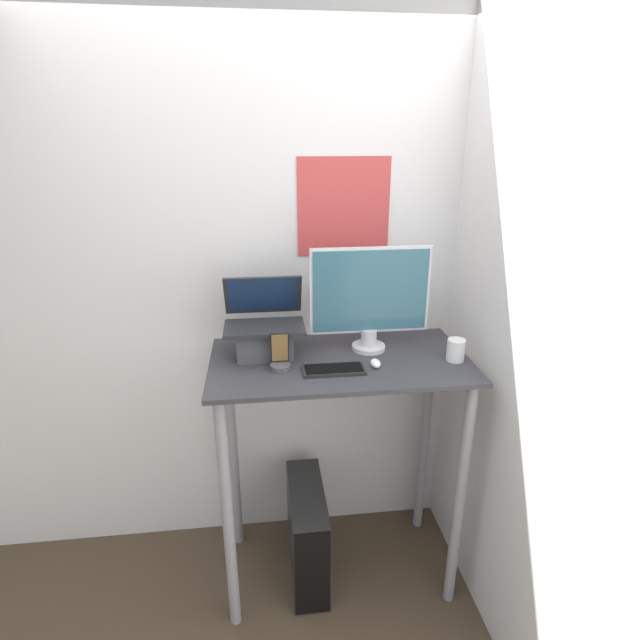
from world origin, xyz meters
The scene contains 11 objects.
ground_plane centered at (0.00, 0.00, 0.00)m, with size 12.00×12.00×0.00m, color #473828.
wall_back centered at (0.00, 0.67, 1.30)m, with size 6.00×0.06×2.60m.
wall_side_right centered at (0.63, 0.00, 1.30)m, with size 0.05×6.00×2.60m.
desk centered at (0.00, 0.29, 0.88)m, with size 1.09×0.59×1.15m.
laptop centered at (-0.31, 0.37, 1.25)m, with size 0.34×0.28×0.33m.
monitor centered at (0.14, 0.38, 1.38)m, with size 0.52×0.15×0.46m.
keyboard centered at (-0.04, 0.18, 1.16)m, with size 0.25×0.10×0.02m.
mouse centered at (0.13, 0.20, 1.16)m, with size 0.04×0.07×0.03m.
cell_phone centered at (-0.25, 0.23, 1.19)m, with size 0.08×0.08×0.16m.
computer_tower centered at (-0.15, 0.29, 0.24)m, with size 0.16×0.50×0.48m.
mug centered at (0.48, 0.22, 1.20)m, with size 0.07×0.07×0.09m.
Camera 1 is at (-0.32, -1.60, 2.04)m, focal length 28.00 mm.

